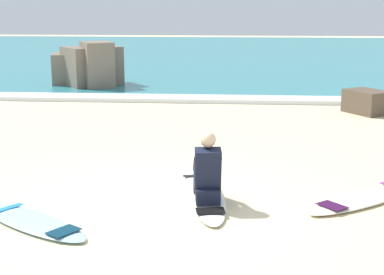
% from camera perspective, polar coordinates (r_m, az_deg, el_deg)
% --- Properties ---
extents(ground_plane, '(80.00, 80.00, 0.00)m').
position_cam_1_polar(ground_plane, '(7.62, -3.07, -7.21)').
color(ground_plane, beige).
extents(sea, '(80.00, 28.00, 0.10)m').
position_cam_1_polar(sea, '(29.52, 2.63, 8.13)').
color(sea, teal).
rests_on(sea, ground).
extents(breaking_foam, '(80.00, 0.90, 0.11)m').
position_cam_1_polar(breaking_foam, '(15.93, 0.97, 3.81)').
color(breaking_foam, white).
rests_on(breaking_foam, ground).
extents(surfboard_main, '(0.92, 2.59, 0.08)m').
position_cam_1_polar(surfboard_main, '(8.19, 1.16, -5.46)').
color(surfboard_main, white).
rests_on(surfboard_main, ground).
extents(surfer_seated, '(0.42, 0.73, 0.95)m').
position_cam_1_polar(surfer_seated, '(7.69, 1.52, -3.58)').
color(surfer_seated, black).
rests_on(surfer_seated, surfboard_main).
extents(surfboard_spare_near, '(1.90, 1.55, 0.08)m').
position_cam_1_polar(surfboard_spare_near, '(7.43, -15.48, -7.94)').
color(surfboard_spare_near, '#9ED1E5').
rests_on(surfboard_spare_near, ground).
extents(surfboard_spare_far, '(2.05, 1.86, 0.08)m').
position_cam_1_polar(surfboard_spare_far, '(8.35, 16.80, -5.67)').
color(surfboard_spare_far, '#EFE5C6').
rests_on(surfboard_spare_far, ground).
extents(rock_outcrop_distant, '(2.49, 2.27, 1.47)m').
position_cam_1_polar(rock_outcrop_distant, '(18.63, -10.19, 6.75)').
color(rock_outcrop_distant, '#756656').
rests_on(rock_outcrop_distant, ground).
extents(shoreline_rock, '(1.15, 1.24, 0.56)m').
position_cam_1_polar(shoreline_rock, '(14.73, 16.78, 3.37)').
color(shoreline_rock, brown).
rests_on(shoreline_rock, ground).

